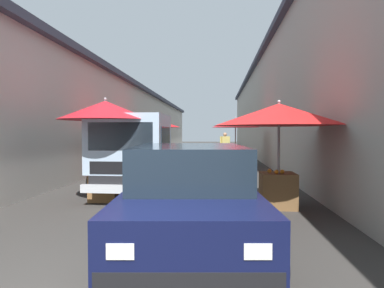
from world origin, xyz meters
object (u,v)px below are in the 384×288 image
(fruit_stall_near_left, at_px, (236,129))
(fruit_stall_far_left, at_px, (105,122))
(fruit_stall_mid_lane, at_px, (156,130))
(vendor_by_crates, at_px, (225,144))
(hatchback_car, at_px, (190,195))
(fruit_stall_near_right, at_px, (279,122))
(delivery_truck, at_px, (138,155))
(fruit_stall_far_right, at_px, (135,131))

(fruit_stall_near_left, height_order, fruit_stall_far_left, fruit_stall_far_left)
(fruit_stall_mid_lane, xyz_separation_m, vendor_by_crates, (3.37, -3.45, -0.84))
(hatchback_car, bearing_deg, fruit_stall_near_right, -34.04)
(fruit_stall_near_right, bearing_deg, vendor_by_crates, 4.18)
(fruit_stall_near_right, distance_m, delivery_truck, 3.77)
(fruit_stall_mid_lane, distance_m, fruit_stall_far_left, 8.54)
(fruit_stall_far_left, distance_m, hatchback_car, 3.88)
(fruit_stall_near_right, bearing_deg, hatchback_car, 145.96)
(fruit_stall_far_right, height_order, vendor_by_crates, fruit_stall_far_right)
(fruit_stall_mid_lane, relative_size, delivery_truck, 0.47)
(fruit_stall_near_left, height_order, delivery_truck, fruit_stall_near_left)
(fruit_stall_near_left, distance_m, fruit_stall_far_right, 6.06)
(delivery_truck, bearing_deg, hatchback_car, -156.06)
(fruit_stall_far_right, distance_m, delivery_truck, 3.27)
(fruit_stall_far_left, distance_m, vendor_by_crates, 12.32)
(fruit_stall_near_left, bearing_deg, vendor_by_crates, 8.44)
(fruit_stall_far_right, distance_m, fruit_stall_far_left, 4.05)
(vendor_by_crates, bearing_deg, fruit_stall_mid_lane, 134.33)
(fruit_stall_near_left, distance_m, fruit_stall_near_right, 9.18)
(fruit_stall_mid_lane, relative_size, vendor_by_crates, 1.42)
(fruit_stall_mid_lane, distance_m, hatchback_car, 11.83)
(delivery_truck, bearing_deg, fruit_stall_near_left, -20.90)
(fruit_stall_near_left, distance_m, vendor_by_crates, 3.33)
(fruit_stall_far_right, relative_size, fruit_stall_far_left, 1.01)
(fruit_stall_near_right, height_order, hatchback_car, fruit_stall_near_right)
(fruit_stall_near_right, distance_m, vendor_by_crates, 12.41)
(fruit_stall_far_left, bearing_deg, delivery_truck, -29.92)
(fruit_stall_far_right, relative_size, vendor_by_crates, 1.51)
(fruit_stall_far_left, height_order, vendor_by_crates, fruit_stall_far_left)
(fruit_stall_near_right, xyz_separation_m, delivery_truck, (1.38, 3.41, -0.82))
(fruit_stall_far_left, relative_size, hatchback_car, 0.61)
(fruit_stall_far_left, relative_size, vendor_by_crates, 1.50)
(fruit_stall_far_right, xyz_separation_m, delivery_truck, (-3.09, -0.85, -0.65))
(fruit_stall_far_right, bearing_deg, fruit_stall_near_left, -39.11)
(vendor_by_crates, bearing_deg, fruit_stall_near_right, -175.82)
(fruit_stall_far_right, distance_m, hatchback_car, 7.49)
(fruit_stall_far_left, xyz_separation_m, delivery_truck, (0.94, -0.54, -0.85))
(fruit_stall_mid_lane, bearing_deg, fruit_stall_far_left, -177.27)
(fruit_stall_far_right, bearing_deg, fruit_stall_mid_lane, 1.27)
(delivery_truck, height_order, vendor_by_crates, delivery_truck)
(delivery_truck, bearing_deg, fruit_stall_far_right, 15.29)
(fruit_stall_far_right, xyz_separation_m, fruit_stall_far_left, (-4.03, -0.31, 0.20))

